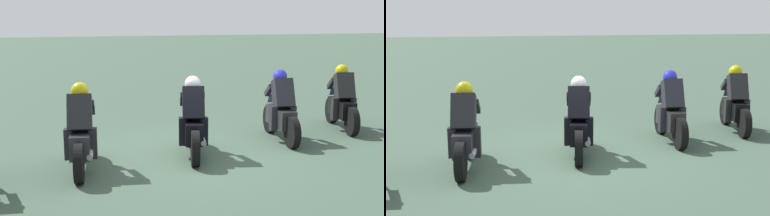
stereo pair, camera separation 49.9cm
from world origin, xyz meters
TOP-DOWN VIEW (x-y plane):
  - ground_plane at (0.00, 0.00)m, footprint 120.00×120.00m
  - rider_lane_a at (1.09, -4.03)m, footprint 2.01×0.68m
  - rider_lane_b at (0.56, -2.17)m, footprint 2.04×0.59m
  - rider_lane_c at (-0.03, -0.02)m, footprint 2.01×0.67m
  - rider_lane_d at (-0.33, 2.08)m, footprint 2.04×0.60m

SIDE VIEW (x-z plane):
  - ground_plane at x=0.00m, z-range 0.00..0.00m
  - rider_lane_a at x=1.09m, z-range -0.13..1.38m
  - rider_lane_b at x=0.56m, z-range -0.13..1.38m
  - rider_lane_c at x=-0.03m, z-range -0.13..1.38m
  - rider_lane_d at x=-0.33m, z-range -0.13..1.38m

